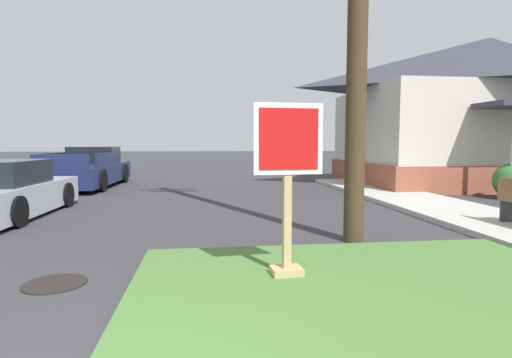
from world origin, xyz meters
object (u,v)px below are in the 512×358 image
Objects in this scene: manhole_cover at (55,284)px; parked_sedan_silver at (4,193)px; stop_sign at (288,191)px; pickup_truck_navy at (89,170)px.

manhole_cover is 5.33m from parked_sedan_silver.
stop_sign is at bearing -42.36° from parked_sedan_silver.
stop_sign is 2.88m from manhole_cover.
stop_sign is 0.37× the size of pickup_truck_navy.
stop_sign is 7.20m from parked_sedan_silver.
stop_sign is 12.22m from pickup_truck_navy.
parked_sedan_silver is 0.77× the size of pickup_truck_navy.
stop_sign reaches higher than parked_sedan_silver.
manhole_cover is (-2.67, 0.23, -1.06)m from stop_sign.
stop_sign reaches higher than pickup_truck_navy.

